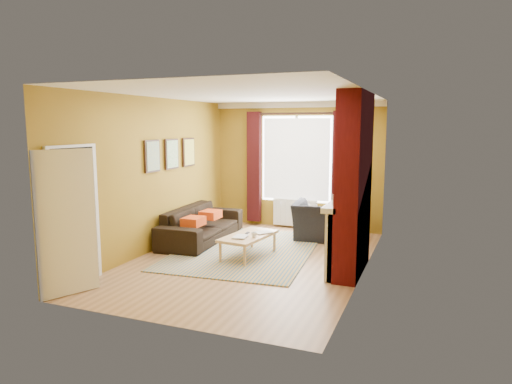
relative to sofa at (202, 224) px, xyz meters
The scene contains 12 objects.
ground 1.71m from the sofa, 31.93° to the right, with size 5.50×5.50×0.00m, color olive.
room_walls 2.39m from the sofa, 16.44° to the right, with size 3.82×5.54×2.83m.
striped_rug 1.22m from the sofa, 18.80° to the right, with size 2.65×3.50×0.02m.
sofa is the anchor object (origin of this frame).
armchair 2.46m from the sofa, 23.43° to the left, with size 1.18×1.03×0.77m, color black.
coffee_table 1.49m from the sofa, 28.71° to the right, with size 0.75×1.26×0.40m.
wicker_stool 2.30m from the sofa, 36.57° to the left, with size 0.47×0.47×0.45m.
floor_lamp 3.29m from the sofa, 27.86° to the left, with size 0.27×0.27×1.51m.
book_a 1.51m from the sofa, 40.18° to the right, with size 0.23×0.30×0.03m, color #999999.
book_b 1.49m from the sofa, 17.61° to the right, with size 0.22×0.30×0.02m, color #999999.
mug 1.70m from the sofa, 30.07° to the right, with size 0.10×0.10×0.09m, color #999999.
tv_remote 1.42m from the sofa, 27.41° to the right, with size 0.06×0.15×0.02m.
Camera 1 is at (2.86, -7.04, 2.30)m, focal length 32.00 mm.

